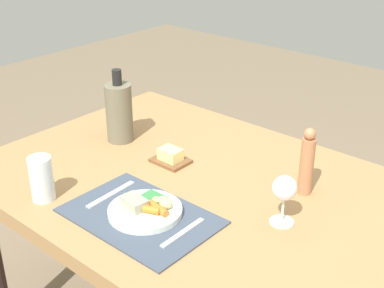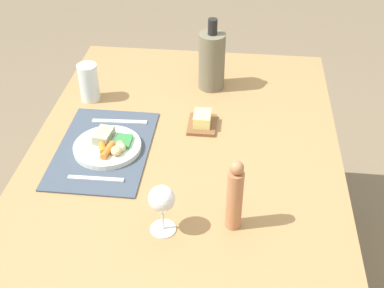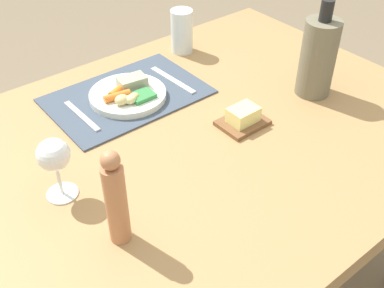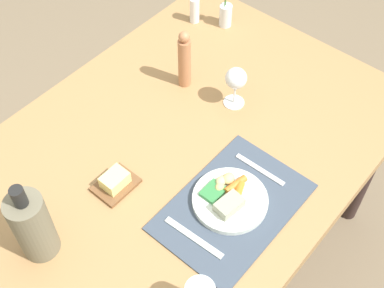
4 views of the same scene
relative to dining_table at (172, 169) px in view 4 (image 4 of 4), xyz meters
name	(u,v)px [view 4 (image 4 of 4)]	position (x,y,z in m)	size (l,w,h in m)	color
ground_plane	(177,262)	(0.00, 0.00, -0.70)	(8.00, 8.00, 0.00)	#796750
dining_table	(172,169)	(0.00, 0.00, 0.00)	(1.57, 1.05, 0.78)	#A2784A
placemat	(233,207)	(-0.03, -0.27, 0.08)	(0.46, 0.31, 0.01)	#3D4858
dinner_plate	(229,198)	(-0.02, -0.25, 0.10)	(0.23, 0.23, 0.05)	white
fork	(194,238)	(-0.19, -0.25, 0.09)	(0.02, 0.20, 0.01)	silver
knife	(260,170)	(0.13, -0.26, 0.09)	(0.02, 0.18, 0.01)	silver
pepper_mill	(184,60)	(0.27, 0.18, 0.19)	(0.05, 0.05, 0.23)	#B6754D
salt_shaker	(195,10)	(0.56, 0.38, 0.13)	(0.04, 0.04, 0.11)	white
cooler_bottle	(32,226)	(-0.48, 0.06, 0.20)	(0.10, 0.10, 0.29)	#6C6651
wine_glass	(236,80)	(0.31, -0.01, 0.19)	(0.07, 0.07, 0.16)	white
flower_vase	(226,13)	(0.63, 0.27, 0.14)	(0.05, 0.05, 0.15)	silver
butter_dish	(115,182)	(-0.20, 0.05, 0.10)	(0.13, 0.10, 0.05)	brown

